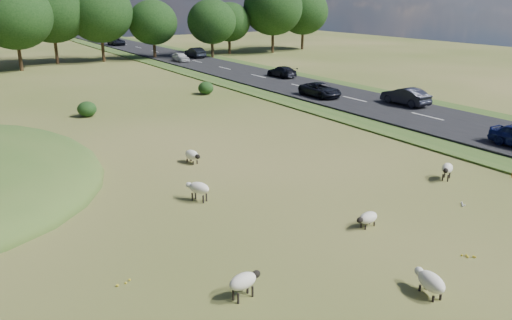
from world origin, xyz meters
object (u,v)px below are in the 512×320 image
(sheep_4, at_px, (198,188))
(car_6, at_px, (116,41))
(sheep_3, at_px, (192,155))
(car_3, at_px, (406,96))
(car_5, at_px, (320,90))
(sheep_1, at_px, (447,169))
(car_1, at_px, (181,57))
(car_4, at_px, (195,52))
(sheep_2, at_px, (430,281))
(sheep_5, at_px, (244,281))
(sheep_0, at_px, (368,218))
(car_0, at_px, (282,71))

(sheep_4, relative_size, car_6, 0.26)
(sheep_3, xyz_separation_m, car_3, (21.59, 3.90, 0.50))
(sheep_4, bearing_deg, sheep_3, -51.49)
(sheep_3, bearing_deg, car_5, 112.41)
(sheep_1, distance_m, sheep_3, 13.59)
(car_1, bearing_deg, car_5, -90.00)
(car_1, bearing_deg, sheep_4, -113.20)
(car_4, distance_m, car_5, 34.22)
(sheep_2, bearing_deg, car_3, -34.75)
(sheep_3, bearing_deg, sheep_2, -5.80)
(sheep_3, height_order, sheep_5, sheep_5)
(sheep_4, height_order, car_1, car_1)
(sheep_4, bearing_deg, car_1, -52.25)
(sheep_2, bearing_deg, sheep_1, -42.87)
(car_4, bearing_deg, car_3, 90.00)
(sheep_3, distance_m, car_3, 21.95)
(sheep_0, xyz_separation_m, sheep_2, (-1.81, -4.59, 0.07))
(sheep_3, height_order, sheep_4, sheep_4)
(sheep_2, xyz_separation_m, car_0, (20.94, 37.88, 0.38))
(sheep_4, distance_m, sheep_5, 8.09)
(sheep_2, distance_m, car_3, 28.80)
(sheep_0, distance_m, car_3, 24.43)
(sheep_3, relative_size, car_4, 0.30)
(car_3, xyz_separation_m, car_4, (0.00, 40.61, 0.01))
(sheep_3, bearing_deg, car_4, 145.97)
(sheep_1, xyz_separation_m, car_6, (7.97, 79.93, 0.34))
(sheep_5, height_order, car_0, car_0)
(car_0, bearing_deg, sheep_4, 48.86)
(sheep_2, xyz_separation_m, car_1, (17.14, 57.19, 0.38))
(sheep_3, relative_size, car_0, 0.31)
(sheep_2, bearing_deg, sheep_4, 26.37)
(sheep_5, bearing_deg, car_5, 38.01)
(sheep_2, relative_size, sheep_5, 1.12)
(car_4, xyz_separation_m, car_6, (-3.80, 26.02, -0.04))
(sheep_3, relative_size, sheep_5, 1.08)
(car_3, bearing_deg, car_4, -90.00)
(sheep_2, height_order, car_0, car_0)
(sheep_1, bearing_deg, sheep_4, -48.58)
(car_1, bearing_deg, car_3, -84.20)
(sheep_2, relative_size, sheep_3, 1.04)
(car_3, height_order, car_4, car_4)
(sheep_5, height_order, car_6, car_6)
(sheep_1, relative_size, car_6, 0.25)
(sheep_1, bearing_deg, car_5, -140.76)
(car_6, bearing_deg, car_5, -90.00)
(car_5, distance_m, car_6, 60.03)
(sheep_2, xyz_separation_m, car_3, (20.94, 19.77, 0.49))
(sheep_0, height_order, sheep_1, sheep_1)
(sheep_2, distance_m, sheep_5, 5.83)
(sheep_4, height_order, car_3, car_3)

